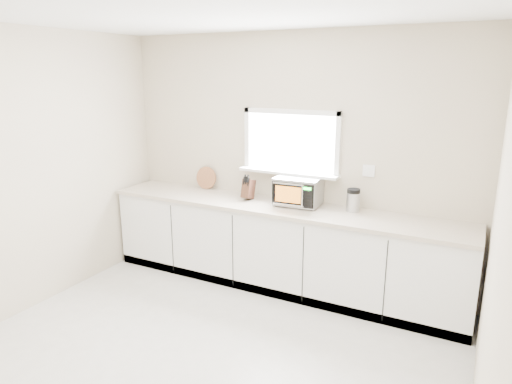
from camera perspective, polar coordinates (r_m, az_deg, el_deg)
The scene contains 8 objects.
ground at distance 3.89m, azimuth -8.49°, elevation -21.34°, with size 4.00×4.00×0.00m, color beige.
back_wall at distance 4.97m, azimuth 4.41°, elevation 4.11°, with size 4.00×0.17×2.70m.
cabinets at distance 4.97m, azimuth 2.85°, elevation -6.97°, with size 3.92×0.60×0.88m, color white.
countertop at distance 4.81m, azimuth 2.87°, elevation -1.92°, with size 3.92×0.64×0.04m, color beige.
microwave at distance 4.80m, azimuth 5.29°, elevation 0.18°, with size 0.48×0.40×0.30m.
knife_block at distance 5.00m, azimuth -0.98°, elevation 0.44°, with size 0.10×0.20×0.29m.
cutting_board at distance 5.49m, azimuth -6.25°, elevation 1.77°, with size 0.27×0.27×0.02m, color #B06644.
coffee_grinder at distance 4.68m, azimuth 12.06°, elevation -0.98°, with size 0.16×0.16×0.23m.
Camera 1 is at (1.90, -2.51, 2.28)m, focal length 32.00 mm.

